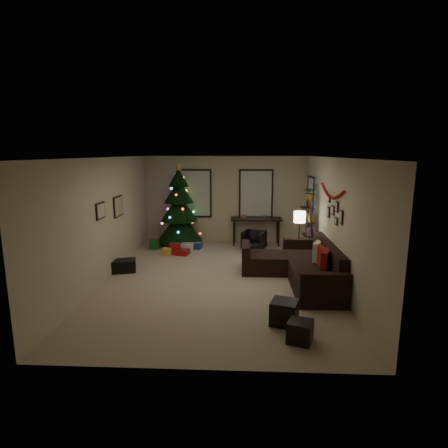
# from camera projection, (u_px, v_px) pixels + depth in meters

# --- Properties ---
(floor) EXTENTS (7.00, 7.00, 0.00)m
(floor) POSITION_uv_depth(u_px,v_px,m) (218.00, 279.00, 8.22)
(floor) COLOR tan
(floor) RESTS_ON ground
(ceiling) EXTENTS (7.00, 7.00, 0.00)m
(ceiling) POSITION_uv_depth(u_px,v_px,m) (218.00, 157.00, 7.70)
(ceiling) COLOR white
(ceiling) RESTS_ON floor
(wall_back) EXTENTS (5.00, 0.00, 5.00)m
(wall_back) POSITION_uv_depth(u_px,v_px,m) (225.00, 200.00, 11.39)
(wall_back) COLOR #C4B695
(wall_back) RESTS_ON floor
(wall_front) EXTENTS (5.00, 0.00, 5.00)m
(wall_front) POSITION_uv_depth(u_px,v_px,m) (200.00, 272.00, 4.53)
(wall_front) COLOR #C4B695
(wall_front) RESTS_ON floor
(wall_left) EXTENTS (0.00, 7.00, 7.00)m
(wall_left) POSITION_uv_depth(u_px,v_px,m) (106.00, 219.00, 8.08)
(wall_left) COLOR #C4B695
(wall_left) RESTS_ON floor
(wall_right) EXTENTS (0.00, 7.00, 7.00)m
(wall_right) POSITION_uv_depth(u_px,v_px,m) (334.00, 221.00, 7.85)
(wall_right) COLOR #C4B695
(wall_right) RESTS_ON floor
(window_back_left) EXTENTS (1.05, 0.06, 1.50)m
(window_back_left) POSITION_uv_depth(u_px,v_px,m) (195.00, 193.00, 11.37)
(window_back_left) COLOR #728CB2
(window_back_left) RESTS_ON wall_back
(window_back_right) EXTENTS (1.05, 0.06, 1.50)m
(window_back_right) POSITION_uv_depth(u_px,v_px,m) (256.00, 194.00, 11.28)
(window_back_right) COLOR #728CB2
(window_back_right) RESTS_ON wall_back
(window_right_wall) EXTENTS (0.06, 0.90, 1.30)m
(window_right_wall) POSITION_uv_depth(u_px,v_px,m) (311.00, 199.00, 10.32)
(window_right_wall) COLOR #728CB2
(window_right_wall) RESTS_ON wall_right
(christmas_tree) EXTENTS (1.38, 1.38, 2.56)m
(christmas_tree) POSITION_uv_depth(u_px,v_px,m) (179.00, 211.00, 11.12)
(christmas_tree) COLOR black
(christmas_tree) RESTS_ON floor
(presents) EXTENTS (1.50, 1.01, 0.30)m
(presents) POSITION_uv_depth(u_px,v_px,m) (177.00, 248.00, 10.47)
(presents) COLOR maroon
(presents) RESTS_ON floor
(sofa) EXTENTS (1.96, 2.84, 0.89)m
(sofa) POSITION_uv_depth(u_px,v_px,m) (300.00, 267.00, 8.12)
(sofa) COLOR black
(sofa) RESTS_ON floor
(pillow_red_a) EXTENTS (0.30, 0.49, 0.48)m
(pillow_red_a) POSITION_uv_depth(u_px,v_px,m) (326.00, 262.00, 7.34)
(pillow_red_a) COLOR maroon
(pillow_red_a) RESTS_ON sofa
(pillow_red_b) EXTENTS (0.12, 0.43, 0.43)m
(pillow_red_b) POSITION_uv_depth(u_px,v_px,m) (322.00, 257.00, 7.69)
(pillow_red_b) COLOR maroon
(pillow_red_b) RESTS_ON sofa
(pillow_cream) EXTENTS (0.28, 0.45, 0.43)m
(pillow_cream) POSITION_uv_depth(u_px,v_px,m) (317.00, 252.00, 8.15)
(pillow_cream) COLOR beige
(pillow_cream) RESTS_ON sofa
(ottoman_near) EXTENTS (0.53, 0.53, 0.40)m
(ottoman_near) POSITION_uv_depth(u_px,v_px,m) (284.00, 312.00, 6.05)
(ottoman_near) COLOR black
(ottoman_near) RESTS_ON floor
(ottoman_far) EXTENTS (0.45, 0.45, 0.33)m
(ottoman_far) POSITION_uv_depth(u_px,v_px,m) (300.00, 331.00, 5.47)
(ottoman_far) COLOR black
(ottoman_far) RESTS_ON floor
(desk) EXTENTS (1.54, 0.55, 0.83)m
(desk) POSITION_uv_depth(u_px,v_px,m) (256.00, 221.00, 11.19)
(desk) COLOR black
(desk) RESTS_ON floor
(desk_chair) EXTENTS (0.71, 0.69, 0.58)m
(desk_chair) POSITION_uv_depth(u_px,v_px,m) (254.00, 240.00, 10.65)
(desk_chair) COLOR black
(desk_chair) RESTS_ON floor
(bookshelf) EXTENTS (0.30, 0.48, 1.61)m
(bookshelf) POSITION_uv_depth(u_px,v_px,m) (310.00, 231.00, 9.58)
(bookshelf) COLOR black
(bookshelf) RESTS_ON floor
(potted_plant) EXTENTS (0.66, 0.67, 0.56)m
(potted_plant) POSITION_uv_depth(u_px,v_px,m) (310.00, 190.00, 9.50)
(potted_plant) COLOR #4C4C4C
(potted_plant) RESTS_ON bookshelf
(floor_lamp) EXTENTS (0.29, 0.29, 1.37)m
(floor_lamp) POSITION_uv_depth(u_px,v_px,m) (300.00, 220.00, 9.05)
(floor_lamp) COLOR black
(floor_lamp) RESTS_ON floor
(art_map) EXTENTS (0.04, 0.60, 0.50)m
(art_map) POSITION_uv_depth(u_px,v_px,m) (118.00, 206.00, 8.85)
(art_map) COLOR black
(art_map) RESTS_ON wall_left
(art_abstract) EXTENTS (0.04, 0.45, 0.35)m
(art_abstract) POSITION_uv_depth(u_px,v_px,m) (100.00, 211.00, 7.73)
(art_abstract) COLOR black
(art_abstract) RESTS_ON wall_left
(gallery) EXTENTS (0.03, 1.25, 0.54)m
(gallery) POSITION_uv_depth(u_px,v_px,m) (335.00, 212.00, 7.73)
(gallery) COLOR black
(gallery) RESTS_ON wall_right
(garland) EXTENTS (0.08, 1.90, 0.30)m
(garland) POSITION_uv_depth(u_px,v_px,m) (332.00, 192.00, 7.88)
(garland) COLOR #A5140C
(garland) RESTS_ON wall_right
(stocking_left) EXTENTS (0.20, 0.05, 0.36)m
(stocking_left) POSITION_uv_depth(u_px,v_px,m) (221.00, 196.00, 11.48)
(stocking_left) COLOR #990F0C
(stocking_left) RESTS_ON wall_back
(stocking_right) EXTENTS (0.20, 0.05, 0.36)m
(stocking_right) POSITION_uv_depth(u_px,v_px,m) (231.00, 195.00, 11.46)
(stocking_right) COLOR #990F0C
(stocking_right) RESTS_ON wall_back
(storage_bin) EXTENTS (0.67, 0.53, 0.29)m
(storage_bin) POSITION_uv_depth(u_px,v_px,m) (123.00, 266.00, 8.71)
(storage_bin) COLOR black
(storage_bin) RESTS_ON floor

